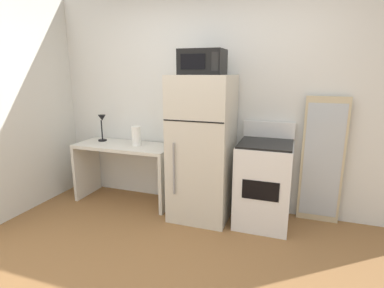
{
  "coord_description": "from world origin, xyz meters",
  "views": [
    {
      "loc": [
        0.85,
        -1.84,
        1.65
      ],
      "look_at": [
        -0.17,
        1.1,
        0.9
      ],
      "focal_mm": 28.18,
      "sensor_mm": 36.0,
      "label": 1
    }
  ],
  "objects_px": {
    "oven_range": "(264,183)",
    "leaning_mirror": "(322,161)",
    "paper_towel_roll": "(136,136)",
    "desk_lamp": "(102,123)",
    "microwave": "(203,62)",
    "desk": "(125,161)",
    "refrigerator": "(202,148)"
  },
  "relations": [
    {
      "from": "oven_range",
      "to": "leaning_mirror",
      "type": "bearing_deg",
      "value": 23.51
    },
    {
      "from": "paper_towel_roll",
      "to": "leaning_mirror",
      "type": "xyz_separation_m",
      "value": [
        2.17,
        0.2,
        -0.17
      ]
    },
    {
      "from": "desk_lamp",
      "to": "microwave",
      "type": "bearing_deg",
      "value": -6.56
    },
    {
      "from": "desk",
      "to": "microwave",
      "type": "bearing_deg",
      "value": -4.85
    },
    {
      "from": "desk_lamp",
      "to": "leaning_mirror",
      "type": "bearing_deg",
      "value": 3.1
    },
    {
      "from": "desk_lamp",
      "to": "refrigerator",
      "type": "relative_size",
      "value": 0.22
    },
    {
      "from": "refrigerator",
      "to": "microwave",
      "type": "xyz_separation_m",
      "value": [
        0.0,
        -0.02,
        0.94
      ]
    },
    {
      "from": "paper_towel_roll",
      "to": "oven_range",
      "type": "relative_size",
      "value": 0.22
    },
    {
      "from": "refrigerator",
      "to": "leaning_mirror",
      "type": "bearing_deg",
      "value": 12.71
    },
    {
      "from": "desk_lamp",
      "to": "paper_towel_roll",
      "type": "height_order",
      "value": "desk_lamp"
    },
    {
      "from": "desk_lamp",
      "to": "microwave",
      "type": "distance_m",
      "value": 1.62
    },
    {
      "from": "desk",
      "to": "paper_towel_roll",
      "type": "xyz_separation_m",
      "value": [
        0.17,
        0.02,
        0.34
      ]
    },
    {
      "from": "desk",
      "to": "paper_towel_roll",
      "type": "relative_size",
      "value": 5.21
    },
    {
      "from": "paper_towel_roll",
      "to": "refrigerator",
      "type": "xyz_separation_m",
      "value": [
        0.89,
        -0.09,
        -0.06
      ]
    },
    {
      "from": "desk",
      "to": "microwave",
      "type": "relative_size",
      "value": 2.72
    },
    {
      "from": "desk_lamp",
      "to": "paper_towel_roll",
      "type": "bearing_deg",
      "value": -5.9
    },
    {
      "from": "microwave",
      "to": "paper_towel_roll",
      "type": "bearing_deg",
      "value": 173.05
    },
    {
      "from": "oven_range",
      "to": "leaning_mirror",
      "type": "distance_m",
      "value": 0.68
    },
    {
      "from": "microwave",
      "to": "desk_lamp",
      "type": "bearing_deg",
      "value": 173.44
    },
    {
      "from": "refrigerator",
      "to": "microwave",
      "type": "height_order",
      "value": "microwave"
    },
    {
      "from": "microwave",
      "to": "leaning_mirror",
      "type": "height_order",
      "value": "microwave"
    },
    {
      "from": "paper_towel_roll",
      "to": "oven_range",
      "type": "bearing_deg",
      "value": -1.97
    },
    {
      "from": "refrigerator",
      "to": "leaning_mirror",
      "type": "relative_size",
      "value": 1.15
    },
    {
      "from": "desk",
      "to": "microwave",
      "type": "height_order",
      "value": "microwave"
    },
    {
      "from": "desk",
      "to": "paper_towel_roll",
      "type": "height_order",
      "value": "paper_towel_roll"
    },
    {
      "from": "desk_lamp",
      "to": "leaning_mirror",
      "type": "height_order",
      "value": "leaning_mirror"
    },
    {
      "from": "leaning_mirror",
      "to": "paper_towel_roll",
      "type": "bearing_deg",
      "value": -174.71
    },
    {
      "from": "leaning_mirror",
      "to": "microwave",
      "type": "bearing_deg",
      "value": -166.39
    },
    {
      "from": "paper_towel_roll",
      "to": "desk",
      "type": "bearing_deg",
      "value": -173.59
    },
    {
      "from": "desk_lamp",
      "to": "microwave",
      "type": "xyz_separation_m",
      "value": [
        1.42,
        -0.16,
        0.76
      ]
    },
    {
      "from": "leaning_mirror",
      "to": "oven_range",
      "type": "bearing_deg",
      "value": -156.49
    },
    {
      "from": "paper_towel_roll",
      "to": "leaning_mirror",
      "type": "height_order",
      "value": "leaning_mirror"
    }
  ]
}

